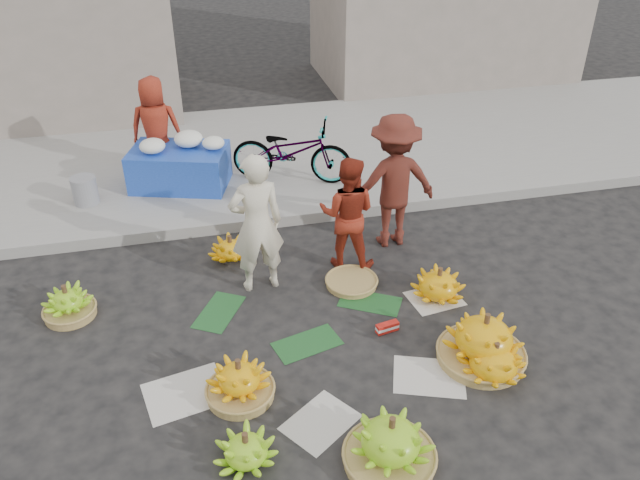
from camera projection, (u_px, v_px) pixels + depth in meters
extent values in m
plane|color=black|center=(313.00, 329.00, 6.32)|extent=(80.00, 80.00, 0.00)
cube|color=gray|center=(276.00, 218.00, 8.10)|extent=(40.00, 0.25, 0.15)
cube|color=gray|center=(253.00, 155.00, 9.84)|extent=(40.00, 4.00, 0.12)
cylinder|color=olive|center=(240.00, 392.00, 5.52)|extent=(0.60, 0.60, 0.09)
cylinder|color=#462E1C|center=(238.00, 366.00, 5.36)|extent=(0.05, 0.05, 0.12)
cylinder|color=#462E1C|center=(245.00, 439.00, 4.82)|extent=(0.05, 0.05, 0.12)
cylinder|color=olive|center=(389.00, 457.00, 4.92)|extent=(0.73, 0.73, 0.09)
cylinder|color=#462E1C|center=(392.00, 424.00, 4.72)|extent=(0.05, 0.05, 0.12)
cylinder|color=#462E1C|center=(496.00, 348.00, 5.60)|extent=(0.05, 0.05, 0.12)
cylinder|color=olive|center=(481.00, 355.00, 5.93)|extent=(0.83, 0.83, 0.09)
cylinder|color=#462E1C|center=(487.00, 320.00, 5.70)|extent=(0.05, 0.05, 0.12)
cylinder|color=#462E1C|center=(440.00, 273.00, 6.64)|extent=(0.05, 0.05, 0.12)
cylinder|color=olive|center=(70.00, 312.00, 6.49)|extent=(0.52, 0.52, 0.09)
cylinder|color=#462E1C|center=(65.00, 291.00, 6.34)|extent=(0.05, 0.05, 0.12)
cylinder|color=#462E1C|center=(230.00, 240.00, 7.30)|extent=(0.05, 0.05, 0.12)
cylinder|color=olive|center=(351.00, 282.00, 6.96)|extent=(0.72, 0.72, 0.07)
cube|color=red|center=(387.00, 327.00, 6.27)|extent=(0.25, 0.12, 0.10)
imported|color=beige|center=(257.00, 224.00, 6.54)|extent=(0.62, 0.44, 1.59)
imported|color=#9E2D18|center=(347.00, 214.00, 6.98)|extent=(0.81, 0.73, 1.35)
imported|color=maroon|center=(393.00, 182.00, 7.33)|extent=(1.08, 0.64, 1.65)
cube|color=#1B41B5|center=(180.00, 167.00, 8.68)|extent=(1.48, 1.16, 0.54)
ellipsoid|color=white|center=(152.00, 146.00, 8.38)|extent=(0.35, 0.35, 0.19)
ellipsoid|color=white|center=(188.00, 139.00, 8.55)|extent=(0.39, 0.39, 0.21)
ellipsoid|color=white|center=(213.00, 143.00, 8.50)|extent=(0.30, 0.30, 0.17)
cylinder|color=gray|center=(85.00, 190.00, 8.27)|extent=(0.33, 0.33, 0.37)
imported|color=#9E2D18|center=(156.00, 128.00, 8.70)|extent=(0.77, 0.56, 1.45)
imported|color=gray|center=(292.00, 151.00, 8.71)|extent=(1.16, 1.79, 0.89)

